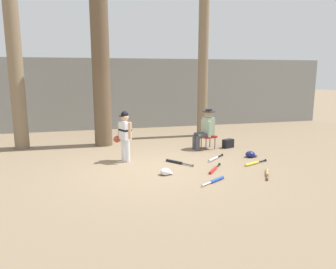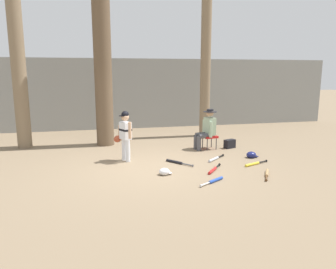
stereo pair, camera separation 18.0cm
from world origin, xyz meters
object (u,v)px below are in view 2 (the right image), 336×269
(folding_stool, at_px, (209,137))
(tree_far_left, at_px, (17,50))
(tree_near_player, at_px, (103,66))
(batting_helmet_white, at_px, (164,172))
(tree_behind_spectator, at_px, (205,75))
(seated_spectator, at_px, (207,128))
(batting_helmet_navy, at_px, (251,155))
(bat_yellow_trainer, at_px, (254,164))
(young_ballplayer, at_px, (125,133))
(bat_aluminum_silver, at_px, (215,159))
(handbag_beside_stool, at_px, (230,144))
(bat_red_barrel, at_px, (213,170))
(bat_blue_youth, at_px, (214,181))
(bat_wood_tan, at_px, (267,174))
(bat_black_composite, at_px, (176,162))

(folding_stool, xyz_separation_m, tree_far_left, (-5.43, 1.49, 2.54))
(tree_near_player, relative_size, batting_helmet_white, 20.07)
(tree_behind_spectator, xyz_separation_m, seated_spectator, (-0.64, -2.01, -1.53))
(tree_far_left, bearing_deg, batting_helmet_navy, -23.78)
(folding_stool, relative_size, bat_yellow_trainer, 0.60)
(batting_helmet_navy, bearing_deg, young_ballplayer, 172.02)
(folding_stool, xyz_separation_m, bat_aluminum_silver, (-0.30, -1.23, -0.33))
(handbag_beside_stool, relative_size, batting_helmet_navy, 1.09)
(tree_behind_spectator, height_order, bat_red_barrel, tree_behind_spectator)
(bat_yellow_trainer, bearing_deg, young_ballplayer, 159.79)
(tree_behind_spectator, relative_size, bat_blue_youth, 7.42)
(handbag_beside_stool, bearing_deg, bat_wood_tan, -95.80)
(bat_black_composite, relative_size, bat_aluminum_silver, 1.07)
(seated_spectator, distance_m, tree_far_left, 5.99)
(bat_blue_youth, bearing_deg, bat_wood_tan, 7.67)
(folding_stool, bearing_deg, bat_black_composite, -136.29)
(bat_yellow_trainer, height_order, bat_aluminum_silver, same)
(tree_behind_spectator, relative_size, seated_spectator, 4.01)
(folding_stool, relative_size, handbag_beside_stool, 1.32)
(folding_stool, bearing_deg, bat_red_barrel, -107.94)
(bat_red_barrel, bearing_deg, bat_yellow_trainer, 11.89)
(bat_yellow_trainer, bearing_deg, bat_aluminum_silver, 139.43)
(seated_spectator, bearing_deg, bat_red_barrel, -105.63)
(tree_behind_spectator, bearing_deg, handbag_beside_stool, -87.14)
(bat_blue_youth, xyz_separation_m, bat_yellow_trainer, (1.42, 0.97, 0.00))
(bat_red_barrel, relative_size, batting_helmet_navy, 2.10)
(tree_behind_spectator, distance_m, young_ballplayer, 4.41)
(tree_behind_spectator, height_order, bat_aluminum_silver, tree_behind_spectator)
(seated_spectator, height_order, bat_black_composite, seated_spectator)
(young_ballplayer, bearing_deg, batting_helmet_navy, -7.98)
(folding_stool, height_order, bat_black_composite, folding_stool)
(bat_wood_tan, xyz_separation_m, batting_helmet_white, (-2.23, 0.54, 0.04))
(tree_near_player, bearing_deg, tree_far_left, 175.51)
(seated_spectator, xyz_separation_m, bat_yellow_trainer, (0.57, -1.88, -0.61))
(batting_helmet_white, bearing_deg, bat_black_composite, 59.48)
(young_ballplayer, height_order, seated_spectator, young_ballplayer)
(tree_behind_spectator, bearing_deg, bat_aluminum_silver, -104.62)
(folding_stool, xyz_separation_m, batting_helmet_navy, (0.74, -1.23, -0.29))
(tree_near_player, bearing_deg, batting_helmet_white, -71.46)
(tree_far_left, distance_m, bat_wood_tan, 7.70)
(tree_behind_spectator, relative_size, bat_wood_tan, 7.03)
(bat_wood_tan, bearing_deg, seated_spectator, 99.99)
(bat_black_composite, xyz_separation_m, batting_helmet_navy, (2.11, 0.07, 0.04))
(batting_helmet_white, bearing_deg, tree_far_left, 134.59)
(seated_spectator, bearing_deg, bat_yellow_trainer, -73.16)
(folding_stool, bearing_deg, seated_spectator, -172.45)
(tree_far_left, bearing_deg, batting_helmet_white, -45.41)
(tree_far_left, bearing_deg, tree_near_player, -4.49)
(seated_spectator, height_order, bat_wood_tan, seated_spectator)
(young_ballplayer, distance_m, batting_helmet_white, 1.70)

